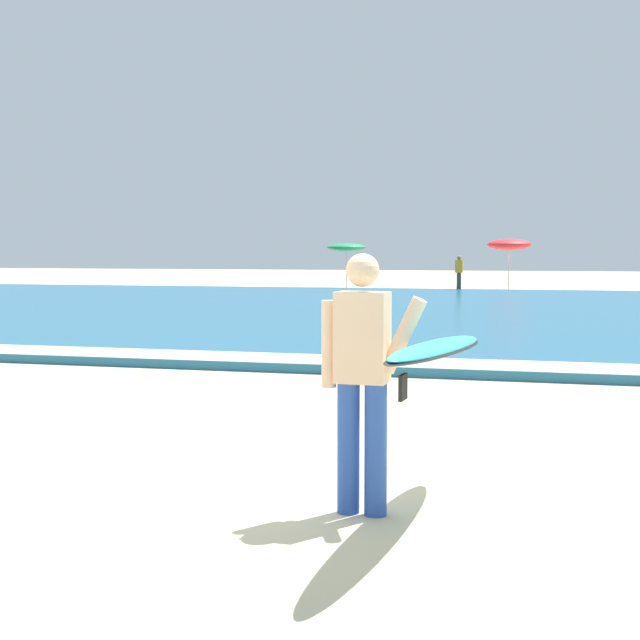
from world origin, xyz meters
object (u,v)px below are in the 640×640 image
(beachgoer_near_row_left, at_px, (459,273))
(beach_umbrella_0, at_px, (346,247))
(surfer_with_board, at_px, (400,361))
(beach_umbrella_1, at_px, (509,245))

(beachgoer_near_row_left, bearing_deg, beach_umbrella_0, 165.73)
(surfer_with_board, xyz_separation_m, beach_umbrella_1, (-2.38, 38.38, 1.03))
(beach_umbrella_0, height_order, beachgoer_near_row_left, beach_umbrella_0)
(surfer_with_board, height_order, beachgoer_near_row_left, surfer_with_board)
(surfer_with_board, relative_size, beachgoer_near_row_left, 1.71)
(surfer_with_board, bearing_deg, beachgoer_near_row_left, 96.88)
(beach_umbrella_0, relative_size, beachgoer_near_row_left, 1.36)
(beach_umbrella_0, relative_size, beach_umbrella_1, 0.91)
(surfer_with_board, xyz_separation_m, beachgoer_near_row_left, (-4.17, 34.58, -0.19))
(beach_umbrella_0, xyz_separation_m, beachgoer_near_row_left, (5.33, -1.36, -1.09))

